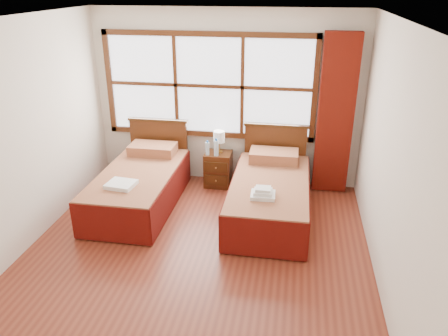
# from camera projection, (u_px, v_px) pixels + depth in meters

# --- Properties ---
(floor) EXTENTS (4.50, 4.50, 0.00)m
(floor) POSITION_uv_depth(u_px,v_px,m) (194.00, 260.00, 4.99)
(floor) COLOR maroon
(floor) RESTS_ON ground
(ceiling) EXTENTS (4.50, 4.50, 0.00)m
(ceiling) POSITION_uv_depth(u_px,v_px,m) (186.00, 21.00, 3.95)
(ceiling) COLOR white
(ceiling) RESTS_ON wall_back
(wall_back) EXTENTS (4.00, 0.00, 4.00)m
(wall_back) POSITION_uv_depth(u_px,v_px,m) (226.00, 99.00, 6.50)
(wall_back) COLOR silver
(wall_back) RESTS_ON floor
(wall_left) EXTENTS (0.00, 4.50, 4.50)m
(wall_left) POSITION_uv_depth(u_px,v_px,m) (12.00, 143.00, 4.77)
(wall_left) COLOR silver
(wall_left) RESTS_ON floor
(wall_right) EXTENTS (0.00, 4.50, 4.50)m
(wall_right) POSITION_uv_depth(u_px,v_px,m) (394.00, 167.00, 4.16)
(wall_right) COLOR silver
(wall_right) RESTS_ON floor
(window) EXTENTS (3.16, 0.06, 1.56)m
(window) POSITION_uv_depth(u_px,v_px,m) (209.00, 86.00, 6.43)
(window) COLOR white
(window) RESTS_ON wall_back
(curtain) EXTENTS (0.50, 0.16, 2.30)m
(curtain) POSITION_uv_depth(u_px,v_px,m) (336.00, 115.00, 6.18)
(curtain) COLOR #68140A
(curtain) RESTS_ON wall_back
(bed_left) EXTENTS (1.00, 2.02, 0.97)m
(bed_left) POSITION_uv_depth(u_px,v_px,m) (140.00, 185.00, 6.11)
(bed_left) COLOR #3E220C
(bed_left) RESTS_ON floor
(bed_right) EXTENTS (1.02, 2.04, 0.99)m
(bed_right) POSITION_uv_depth(u_px,v_px,m) (270.00, 194.00, 5.83)
(bed_right) COLOR #3E220C
(bed_right) RESTS_ON floor
(nightstand) EXTENTS (0.40, 0.40, 0.53)m
(nightstand) POSITION_uv_depth(u_px,v_px,m) (218.00, 169.00, 6.70)
(nightstand) COLOR #4C2510
(nightstand) RESTS_ON floor
(towels_left) EXTENTS (0.38, 0.34, 0.05)m
(towels_left) POSITION_uv_depth(u_px,v_px,m) (121.00, 184.00, 5.55)
(towels_left) COLOR white
(towels_left) RESTS_ON bed_left
(towels_right) EXTENTS (0.30, 0.27, 0.12)m
(towels_right) POSITION_uv_depth(u_px,v_px,m) (263.00, 193.00, 5.26)
(towels_right) COLOR white
(towels_right) RESTS_ON bed_right
(lamp) EXTENTS (0.17, 0.17, 0.33)m
(lamp) POSITION_uv_depth(u_px,v_px,m) (219.00, 137.00, 6.54)
(lamp) COLOR gold
(lamp) RESTS_ON nightstand
(bottle_near) EXTENTS (0.06, 0.06, 0.22)m
(bottle_near) POSITION_uv_depth(u_px,v_px,m) (207.00, 148.00, 6.49)
(bottle_near) COLOR silver
(bottle_near) RESTS_ON nightstand
(bottle_far) EXTENTS (0.07, 0.07, 0.27)m
(bottle_far) POSITION_uv_depth(u_px,v_px,m) (216.00, 148.00, 6.45)
(bottle_far) COLOR silver
(bottle_far) RESTS_ON nightstand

